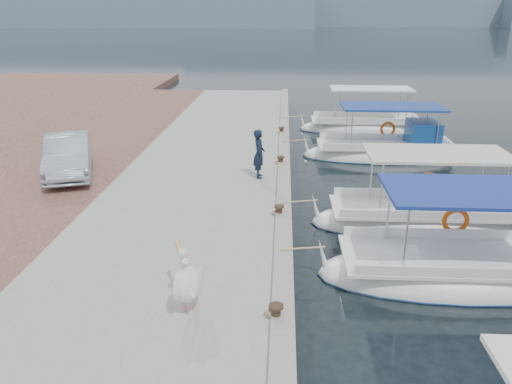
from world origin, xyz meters
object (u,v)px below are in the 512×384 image
(fishing_caique_c, at_px, (424,222))
(fishing_caique_e, at_px, (365,128))
(fisherman, at_px, (259,154))
(parked_car, at_px, (68,155))
(fishing_caique_b, at_px, (453,274))
(fishing_caique_d, at_px, (386,153))
(pelican, at_px, (188,282))

(fishing_caique_c, distance_m, fishing_caique_e, 12.38)
(fishing_caique_c, distance_m, fisherman, 5.82)
(fishing_caique_c, relative_size, fisherman, 3.92)
(fishing_caique_e, distance_m, fisherman, 10.93)
(fishing_caique_e, xyz_separation_m, fisherman, (-5.10, -9.59, 1.21))
(fishing_caique_c, xyz_separation_m, parked_car, (-11.63, 2.78, 1.06))
(fishing_caique_e, relative_size, parked_car, 1.65)
(fishing_caique_b, xyz_separation_m, fishing_caique_e, (0.24, 15.44, 0.00))
(fishing_caique_c, xyz_separation_m, fishing_caique_d, (0.28, 7.27, 0.07))
(fishing_caique_b, relative_size, pelican, 4.47)
(fishing_caique_c, relative_size, fishing_caique_e, 0.96)
(fishing_caique_c, bearing_deg, parked_car, 166.56)
(fishing_caique_b, distance_m, fishing_caique_d, 10.33)
(fishing_caique_c, height_order, parked_car, fishing_caique_c)
(fishing_caique_c, height_order, fisherman, fishing_caique_c)
(fishing_caique_e, bearing_deg, parked_car, -140.78)
(fishing_caique_e, bearing_deg, fishing_caique_b, -90.90)
(pelican, distance_m, fisherman, 8.25)
(fishing_caique_e, relative_size, pelican, 4.81)
(fisherman, bearing_deg, fishing_caique_b, -147.49)
(fishing_caique_b, relative_size, parked_car, 1.53)
(fishing_caique_b, bearing_deg, parked_car, 153.15)
(fishing_caique_c, bearing_deg, fishing_caique_b, -91.97)
(fishing_caique_b, bearing_deg, fisherman, 129.68)
(pelican, xyz_separation_m, parked_car, (-5.72, 8.17, 0.11))
(parked_car, bearing_deg, fishing_caique_c, -32.91)
(fisherman, bearing_deg, fishing_caique_e, -35.16)
(fishing_caique_b, xyz_separation_m, fishing_caique_c, (0.11, 3.06, 0.00))
(fishing_caique_b, relative_size, fisherman, 3.79)
(pelican, bearing_deg, fishing_caique_d, 63.92)
(fishing_caique_b, height_order, fishing_caique_c, same)
(fishing_caique_b, relative_size, fishing_caique_c, 0.97)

